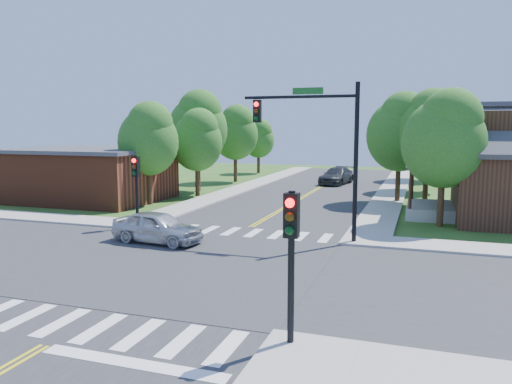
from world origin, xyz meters
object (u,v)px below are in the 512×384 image
(signal_pole_nw, at_px, (136,177))
(car_dgrey, at_px, (337,176))
(signal_mast_ne, at_px, (319,136))
(car_silver, at_px, (157,228))
(signal_pole_se, at_px, (291,239))

(signal_pole_nw, xyz_separation_m, car_dgrey, (6.52, 23.04, -1.91))
(signal_mast_ne, relative_size, signal_pole_nw, 1.89)
(car_silver, bearing_deg, car_dgrey, -1.48)
(car_silver, distance_m, car_dgrey, 26.04)
(car_silver, bearing_deg, signal_pole_nw, 52.16)
(signal_mast_ne, height_order, car_silver, signal_mast_ne)
(signal_pole_se, height_order, signal_pole_nw, same)
(signal_mast_ne, distance_m, car_dgrey, 23.58)
(signal_pole_se, xyz_separation_m, car_dgrey, (-4.68, 34.24, -1.91))
(signal_mast_ne, xyz_separation_m, car_silver, (-6.76, -2.74, -4.12))
(signal_mast_ne, distance_m, signal_pole_nw, 9.76)
(signal_mast_ne, bearing_deg, signal_pole_se, -81.44)
(signal_mast_ne, height_order, signal_pole_nw, signal_mast_ne)
(signal_mast_ne, bearing_deg, car_dgrey, 97.40)
(signal_pole_se, bearing_deg, car_dgrey, 97.78)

